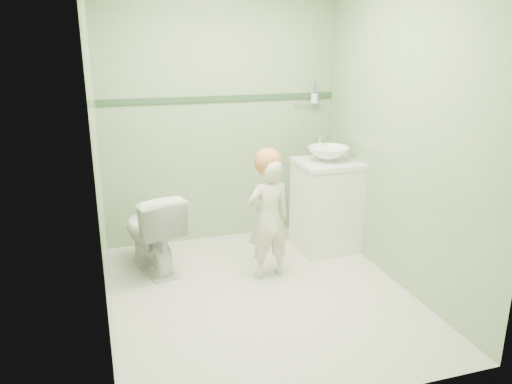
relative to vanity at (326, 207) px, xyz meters
name	(u,v)px	position (x,y,z in m)	size (l,w,h in m)	color
ground	(262,295)	(-0.84, -0.70, -0.40)	(2.50, 2.50, 0.00)	beige
room_shell	(262,140)	(-0.84, -0.70, 0.80)	(2.50, 2.54, 2.40)	#81AF7C
trim_stripe	(221,99)	(-0.84, 0.54, 0.95)	(2.20, 0.02, 0.05)	#304E33
vanity	(326,207)	(0.00, 0.00, 0.00)	(0.52, 0.50, 0.80)	white
counter	(328,163)	(0.00, 0.00, 0.41)	(0.54, 0.52, 0.04)	white
basin	(328,154)	(0.00, 0.00, 0.49)	(0.37, 0.37, 0.13)	white
faucet	(320,141)	(0.00, 0.19, 0.57)	(0.03, 0.13, 0.18)	silver
cup_holder	(314,98)	(0.05, 0.48, 0.93)	(0.26, 0.07, 0.21)	silver
toilet	(152,231)	(-1.58, 0.00, -0.06)	(0.38, 0.67, 0.69)	white
toddler	(269,219)	(-0.69, -0.40, 0.10)	(0.36, 0.24, 0.99)	beige
hair_cap	(268,162)	(-0.69, -0.37, 0.56)	(0.22, 0.22, 0.22)	#B46F40
teal_toothbrush	(285,181)	(-0.60, -0.51, 0.44)	(0.11, 0.14, 0.08)	#137C60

